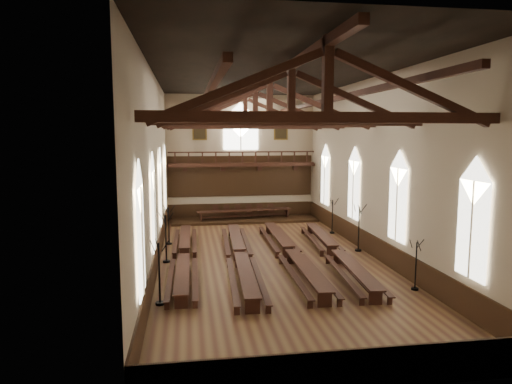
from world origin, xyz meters
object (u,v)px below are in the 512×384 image
(candelabrum_right_far, at_px, (332,223))
(dais, at_px, (245,220))
(refectory_row_a, at_px, (184,254))
(refectory_row_d, at_px, (336,251))
(candelabrum_right_near, at_px, (415,275))
(high_table, at_px, (245,211))
(refectory_row_b, at_px, (240,254))
(candelabrum_left_far, at_px, (169,233))
(refectory_row_c, at_px, (290,251))
(candelabrum_left_near, at_px, (160,285))
(candelabrum_left_mid, at_px, (166,247))
(candelabrum_right_mid, at_px, (359,237))

(candelabrum_right_far, bearing_deg, dais, 135.26)
(refectory_row_a, distance_m, refectory_row_d, 8.24)
(candelabrum_right_near, relative_size, candelabrum_right_far, 0.92)
(high_table, xyz_separation_m, candelabrum_right_near, (5.45, -17.11, -0.09))
(refectory_row_b, height_order, high_table, high_table)
(refectory_row_a, relative_size, candelabrum_right_near, 5.99)
(candelabrum_left_far, distance_m, candelabrum_right_near, 15.06)
(refectory_row_c, xyz_separation_m, candelabrum_left_far, (-6.67, 4.77, 0.22))
(high_table, bearing_deg, refectory_row_d, -73.55)
(candelabrum_left_near, bearing_deg, candelabrum_left_far, 90.00)
(dais, bearing_deg, candelabrum_right_far, -44.74)
(refectory_row_c, relative_size, dais, 1.25)
(high_table, xyz_separation_m, candelabrum_left_near, (-5.65, -17.19, 0.04))
(refectory_row_d, bearing_deg, candelabrum_left_far, 151.51)
(refectory_row_c, relative_size, high_table, 1.87)
(refectory_row_b, height_order, refectory_row_c, refectory_row_b)
(refectory_row_b, xyz_separation_m, candelabrum_left_far, (-3.91, 4.99, 0.22))
(dais, relative_size, candelabrum_left_far, 4.60)
(refectory_row_a, height_order, refectory_row_c, refectory_row_c)
(candelabrum_left_mid, bearing_deg, refectory_row_b, -13.22)
(dais, distance_m, candelabrum_right_mid, 11.69)
(refectory_row_a, xyz_separation_m, refectory_row_c, (5.72, -0.47, 0.04))
(dais, height_order, candelabrum_left_near, candelabrum_left_near)
(refectory_row_d, relative_size, candelabrum_left_far, 5.65)
(refectory_row_b, distance_m, candelabrum_right_far, 9.71)
(candelabrum_right_mid, bearing_deg, candelabrum_right_near, -90.00)
(refectory_row_b, bearing_deg, refectory_row_d, 0.20)
(candelabrum_left_far, xyz_separation_m, candelabrum_right_near, (11.10, -10.18, -0.06))
(refectory_row_d, height_order, candelabrum_left_far, candelabrum_left_far)
(refectory_row_a, xyz_separation_m, candelabrum_right_near, (10.15, -5.87, 0.20))
(refectory_row_a, xyz_separation_m, candelabrum_left_mid, (-0.95, 0.23, 0.34))
(refectory_row_b, bearing_deg, candelabrum_left_near, -126.56)
(refectory_row_a, relative_size, refectory_row_b, 0.96)
(candelabrum_left_far, bearing_deg, candelabrum_right_far, 7.86)
(candelabrum_right_near, bearing_deg, refectory_row_c, 129.36)
(refectory_row_d, distance_m, candelabrum_left_near, 10.59)
(refectory_row_c, bearing_deg, refectory_row_b, -175.47)
(refectory_row_b, relative_size, candelabrum_right_mid, 5.07)
(refectory_row_c, distance_m, high_table, 11.75)
(candelabrum_left_far, bearing_deg, candelabrum_right_mid, -16.96)
(refectory_row_b, bearing_deg, candelabrum_right_far, 42.22)
(candelabrum_left_near, distance_m, candelabrum_right_far, 16.20)
(candelabrum_left_near, relative_size, candelabrum_left_far, 1.10)
(refectory_row_d, relative_size, candelabrum_right_near, 6.13)
(candelabrum_right_far, bearing_deg, refectory_row_d, -106.53)
(high_table, relative_size, candelabrum_right_far, 3.08)
(refectory_row_b, relative_size, candelabrum_right_near, 6.26)
(refectory_row_d, height_order, candelabrum_right_mid, candelabrum_right_mid)
(refectory_row_d, relative_size, dais, 1.23)
(refectory_row_a, height_order, candelabrum_left_far, candelabrum_left_far)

